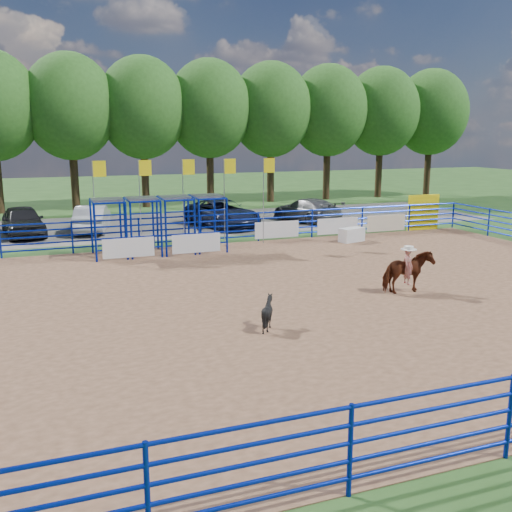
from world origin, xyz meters
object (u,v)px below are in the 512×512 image
at_px(horse_and_rider, 408,270).
at_px(car_c, 223,213).
at_px(car_b, 92,218).
at_px(announcer_table, 352,235).
at_px(car_a, 23,221).
at_px(car_d, 307,210).
at_px(calf, 268,313).

height_order(horse_and_rider, car_c, horse_and_rider).
bearing_deg(car_c, car_b, 160.43).
height_order(announcer_table, car_c, car_c).
bearing_deg(horse_and_rider, car_a, 127.28).
relative_size(car_b, car_d, 0.91).
height_order(announcer_table, calf, calf).
relative_size(calf, car_a, 0.20).
bearing_deg(car_c, announcer_table, -68.37).
bearing_deg(car_a, car_b, -6.36).
bearing_deg(car_d, car_a, -17.30).
distance_m(calf, car_a, 19.56).
relative_size(announcer_table, car_a, 0.28).
relative_size(announcer_table, horse_and_rider, 0.58).
bearing_deg(car_d, announcer_table, 68.74).
bearing_deg(announcer_table, car_a, 154.17).
bearing_deg(announcer_table, car_c, 124.58).
xyz_separation_m(calf, car_a, (-6.81, 18.34, 0.33)).
xyz_separation_m(horse_and_rider, car_b, (-9.04, 16.72, -0.07)).
bearing_deg(car_a, car_c, -12.42).
distance_m(horse_and_rider, car_a, 20.82).
relative_size(announcer_table, car_d, 0.26).
bearing_deg(car_b, car_d, -172.18).
relative_size(horse_and_rider, car_a, 0.48).
bearing_deg(calf, car_a, 2.98).
distance_m(car_b, car_d, 12.78).
relative_size(announcer_table, car_c, 0.23).
bearing_deg(horse_and_rider, car_c, 96.27).
distance_m(calf, car_d, 20.12).
bearing_deg(announcer_table, horse_and_rider, -108.27).
relative_size(car_c, car_d, 1.12).
distance_m(car_b, car_c, 7.34).
height_order(horse_and_rider, car_b, horse_and_rider).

